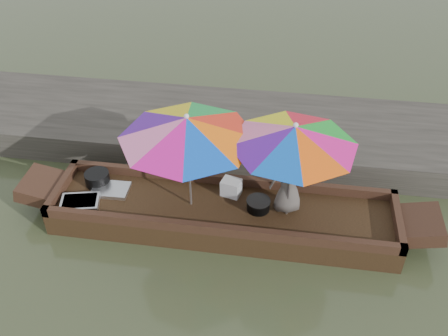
# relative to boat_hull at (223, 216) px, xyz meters

# --- Properties ---
(water) EXTENTS (80.00, 80.00, 0.00)m
(water) POSITION_rel_boat_hull_xyz_m (0.00, 0.00, -0.17)
(water) COLOR #3D482C
(water) RESTS_ON ground
(dock) EXTENTS (22.00, 2.20, 0.50)m
(dock) POSITION_rel_boat_hull_xyz_m (0.00, 2.20, 0.08)
(dock) COLOR #2D2B26
(dock) RESTS_ON ground
(boat_hull) EXTENTS (5.07, 1.20, 0.35)m
(boat_hull) POSITION_rel_boat_hull_xyz_m (0.00, 0.00, 0.00)
(boat_hull) COLOR black
(boat_hull) RESTS_ON water
(cooking_pot) EXTENTS (0.38, 0.38, 0.20)m
(cooking_pot) POSITION_rel_boat_hull_xyz_m (-2.00, 0.25, 0.27)
(cooking_pot) COLOR black
(cooking_pot) RESTS_ON boat_hull
(tray_crayfish) EXTENTS (0.63, 0.50, 0.09)m
(tray_crayfish) POSITION_rel_boat_hull_xyz_m (-2.09, -0.27, 0.22)
(tray_crayfish) COLOR silver
(tray_crayfish) RESTS_ON boat_hull
(tray_scallop) EXTENTS (0.56, 0.40, 0.06)m
(tray_scallop) POSITION_rel_boat_hull_xyz_m (-1.75, 0.10, 0.21)
(tray_scallop) COLOR silver
(tray_scallop) RESTS_ON boat_hull
(charcoal_grill) EXTENTS (0.33, 0.33, 0.16)m
(charcoal_grill) POSITION_rel_boat_hull_xyz_m (0.51, 0.03, 0.25)
(charcoal_grill) COLOR black
(charcoal_grill) RESTS_ON boat_hull
(supply_bag) EXTENTS (0.33, 0.28, 0.26)m
(supply_bag) POSITION_rel_boat_hull_xyz_m (0.08, 0.31, 0.30)
(supply_bag) COLOR silver
(supply_bag) RESTS_ON boat_hull
(vendor) EXTENTS (0.59, 0.46, 1.07)m
(vendor) POSITION_rel_boat_hull_xyz_m (0.91, 0.12, 0.71)
(vendor) COLOR #4F4945
(vendor) RESTS_ON boat_hull
(umbrella_bow) EXTENTS (2.13, 2.13, 1.55)m
(umbrella_bow) POSITION_rel_boat_hull_xyz_m (-0.48, 0.00, 0.95)
(umbrella_bow) COLOR red
(umbrella_bow) RESTS_ON boat_hull
(umbrella_stern) EXTENTS (1.96, 1.96, 1.55)m
(umbrella_stern) POSITION_rel_boat_hull_xyz_m (0.93, 0.00, 0.95)
(umbrella_stern) COLOR green
(umbrella_stern) RESTS_ON boat_hull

